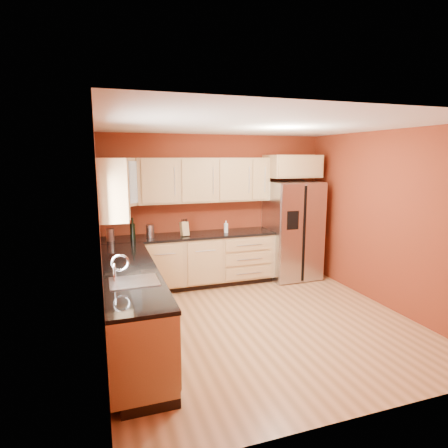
{
  "coord_description": "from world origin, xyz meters",
  "views": [
    {
      "loc": [
        -2.0,
        -4.36,
        2.21
      ],
      "look_at": [
        -0.22,
        0.9,
        1.22
      ],
      "focal_mm": 30.0,
      "sensor_mm": 36.0,
      "label": 1
    }
  ],
  "objects_px": {
    "canister_left": "(110,235)",
    "wine_bottle_a": "(133,229)",
    "refrigerator": "(292,230)",
    "soap_dispenser": "(226,227)",
    "knife_block": "(184,229)"
  },
  "relations": [
    {
      "from": "canister_left",
      "to": "wine_bottle_a",
      "type": "height_order",
      "value": "wine_bottle_a"
    },
    {
      "from": "refrigerator",
      "to": "soap_dispenser",
      "type": "distance_m",
      "value": 1.29
    },
    {
      "from": "refrigerator",
      "to": "canister_left",
      "type": "xyz_separation_m",
      "value": [
        -3.2,
        -0.01,
        0.13
      ]
    },
    {
      "from": "refrigerator",
      "to": "soap_dispenser",
      "type": "relative_size",
      "value": 8.49
    },
    {
      "from": "wine_bottle_a",
      "to": "soap_dispenser",
      "type": "relative_size",
      "value": 1.49
    },
    {
      "from": "knife_block",
      "to": "soap_dispenser",
      "type": "xyz_separation_m",
      "value": [
        0.74,
        0.02,
        -0.01
      ]
    },
    {
      "from": "refrigerator",
      "to": "wine_bottle_a",
      "type": "relative_size",
      "value": 5.69
    },
    {
      "from": "refrigerator",
      "to": "canister_left",
      "type": "relative_size",
      "value": 9.21
    },
    {
      "from": "canister_left",
      "to": "knife_block",
      "type": "distance_m",
      "value": 1.18
    },
    {
      "from": "wine_bottle_a",
      "to": "canister_left",
      "type": "bearing_deg",
      "value": -176.3
    },
    {
      "from": "refrigerator",
      "to": "canister_left",
      "type": "height_order",
      "value": "refrigerator"
    },
    {
      "from": "soap_dispenser",
      "to": "refrigerator",
      "type": "bearing_deg",
      "value": -0.87
    },
    {
      "from": "wine_bottle_a",
      "to": "knife_block",
      "type": "relative_size",
      "value": 1.32
    },
    {
      "from": "knife_block",
      "to": "soap_dispenser",
      "type": "distance_m",
      "value": 0.74
    },
    {
      "from": "canister_left",
      "to": "wine_bottle_a",
      "type": "distance_m",
      "value": 0.36
    }
  ]
}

